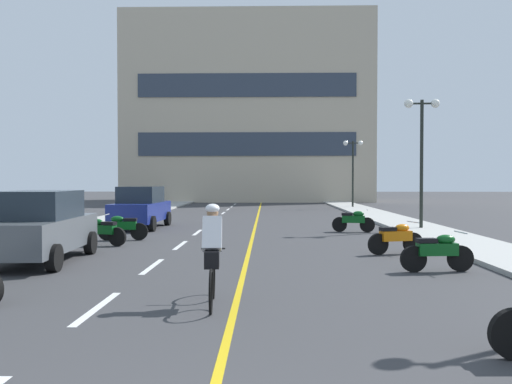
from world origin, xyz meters
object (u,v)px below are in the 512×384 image
at_px(street_lamp_mid, 422,134).
at_px(street_lamp_far, 353,158).
at_px(parked_car_mid, 141,207).
at_px(parked_car_near, 40,226).
at_px(cyclist_rider, 212,252).
at_px(motorcycle_6, 123,227).
at_px(motorcycle_5, 102,231).
at_px(motorcycle_7, 354,220).
at_px(motorcycle_3, 438,251).
at_px(motorcycle_4, 396,238).

height_order(street_lamp_mid, street_lamp_far, street_lamp_mid).
xyz_separation_m(street_lamp_far, parked_car_mid, (-11.90, -15.95, -2.82)).
relative_size(street_lamp_far, parked_car_near, 1.15).
xyz_separation_m(parked_car_mid, cyclist_rider, (4.57, -13.55, -0.03)).
bearing_deg(motorcycle_6, street_lamp_mid, 17.97).
bearing_deg(motorcycle_6, parked_car_mid, 96.11).
xyz_separation_m(motorcycle_5, motorcycle_7, (8.77, 4.40, 0.00)).
bearing_deg(motorcycle_5, motorcycle_3, -26.01).
bearing_deg(parked_car_mid, motorcycle_6, -83.89).
bearing_deg(motorcycle_4, motorcycle_5, 169.18).
bearing_deg(parked_car_mid, parked_car_near, -91.73).
height_order(street_lamp_mid, motorcycle_4, street_lamp_mid).
distance_m(motorcycle_3, motorcycle_5, 10.19).
bearing_deg(cyclist_rider, parked_car_mid, 108.65).
distance_m(street_lamp_mid, street_lamp_far, 16.74).
bearing_deg(motorcycle_6, motorcycle_7, 19.34).
xyz_separation_m(parked_car_near, parked_car_mid, (0.28, 9.21, 0.00)).
bearing_deg(parked_car_near, street_lamp_mid, 34.66).
relative_size(motorcycle_5, motorcycle_7, 0.98).
bearing_deg(cyclist_rider, motorcycle_6, 114.32).
height_order(motorcycle_5, cyclist_rider, cyclist_rider).
distance_m(parked_car_mid, motorcycle_7, 9.12).
bearing_deg(motorcycle_7, cyclist_rider, -110.13).
height_order(motorcycle_6, cyclist_rider, cyclist_rider).
bearing_deg(street_lamp_mid, parked_car_mid, 176.21).
xyz_separation_m(street_lamp_mid, motorcycle_7, (-2.92, -0.72, -3.52)).
distance_m(motorcycle_5, motorcycle_7, 9.81).
distance_m(parked_car_near, motorcycle_5, 3.37).
height_order(street_lamp_mid, cyclist_rider, street_lamp_mid).
height_order(street_lamp_far, cyclist_rider, street_lamp_far).
relative_size(parked_car_mid, motorcycle_6, 2.50).
distance_m(motorcycle_5, motorcycle_6, 1.44).
relative_size(street_lamp_mid, motorcycle_5, 3.21).
bearing_deg(cyclist_rider, motorcycle_5, 119.70).
distance_m(street_lamp_far, cyclist_rider, 30.53).
height_order(street_lamp_mid, motorcycle_7, street_lamp_mid).
distance_m(parked_car_near, motorcycle_3, 9.73).
height_order(motorcycle_4, motorcycle_5, same).
xyz_separation_m(street_lamp_far, motorcycle_7, (-2.91, -17.46, -3.27)).
relative_size(parked_car_near, motorcycle_5, 2.58).
bearing_deg(parked_car_mid, cyclist_rider, -71.35).
xyz_separation_m(street_lamp_mid, motorcycle_5, (-11.69, -5.12, -3.52)).
distance_m(street_lamp_mid, parked_car_mid, 12.32).
distance_m(street_lamp_mid, motorcycle_3, 10.53).
xyz_separation_m(street_lamp_far, motorcycle_5, (-11.68, -21.86, -3.27)).
xyz_separation_m(motorcycle_3, motorcycle_4, (-0.24, 2.76, 0.00)).
bearing_deg(street_lamp_mid, parked_car_near, -145.34).
bearing_deg(motorcycle_5, motorcycle_6, 79.46).
height_order(motorcycle_5, motorcycle_7, same).
bearing_deg(motorcycle_6, street_lamp_far, 60.82).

